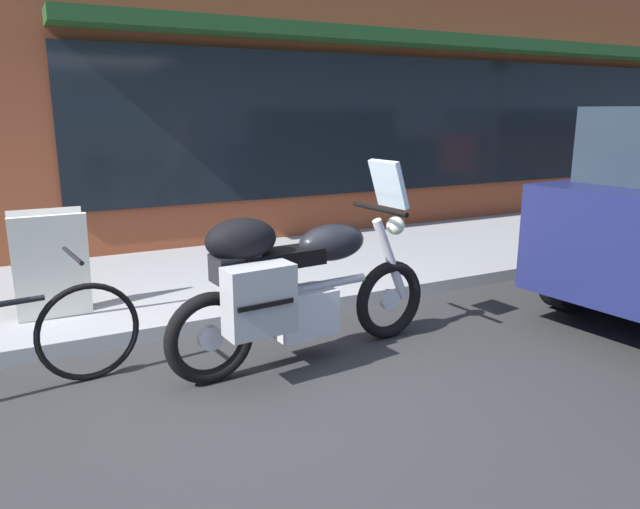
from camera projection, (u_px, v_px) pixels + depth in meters
ground_plane at (242, 386)px, 3.83m from camera, size 80.00×80.00×0.00m
touring_motorcycle at (294, 282)px, 4.03m from camera, size 2.09×0.78×1.39m
sandwich_board_sign at (51, 265)px, 4.66m from camera, size 0.55×0.40×0.85m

